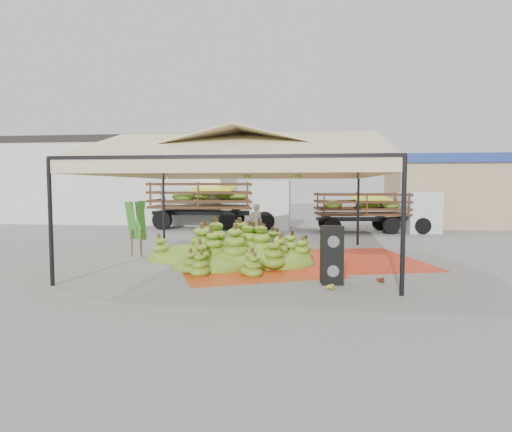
# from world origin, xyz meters

# --- Properties ---
(ground) EXTENTS (90.00, 90.00, 0.00)m
(ground) POSITION_xyz_m (0.00, 0.00, 0.00)
(ground) COLOR slate
(ground) RESTS_ON ground
(canopy_tent) EXTENTS (8.10, 8.10, 4.00)m
(canopy_tent) POSITION_xyz_m (0.00, 0.00, 3.30)
(canopy_tent) COLOR black
(canopy_tent) RESTS_ON ground
(building_white) EXTENTS (14.30, 6.30, 5.40)m
(building_white) POSITION_xyz_m (-10.00, 14.00, 2.71)
(building_white) COLOR silver
(building_white) RESTS_ON ground
(building_tan) EXTENTS (6.30, 5.30, 4.10)m
(building_tan) POSITION_xyz_m (10.00, 13.00, 2.07)
(building_tan) COLOR tan
(building_tan) RESTS_ON ground
(tarp_left) EXTENTS (5.30, 5.20, 0.01)m
(tarp_left) POSITION_xyz_m (0.47, -1.29, 0.01)
(tarp_left) COLOR red
(tarp_left) RESTS_ON ground
(tarp_right) EXTENTS (5.32, 5.48, 0.01)m
(tarp_right) POSITION_xyz_m (3.25, 0.40, 0.01)
(tarp_right) COLOR #DB4914
(tarp_right) RESTS_ON ground
(banana_heap) EXTENTS (5.79, 4.83, 1.21)m
(banana_heap) POSITION_xyz_m (-0.37, -0.32, 0.60)
(banana_heap) COLOR #51831B
(banana_heap) RESTS_ON ground
(hand_yellow_a) EXTENTS (0.48, 0.43, 0.19)m
(hand_yellow_a) POSITION_xyz_m (2.42, -3.70, 0.09)
(hand_yellow_a) COLOR gold
(hand_yellow_a) RESTS_ON ground
(hand_yellow_b) EXTENTS (0.61, 0.59, 0.21)m
(hand_yellow_b) POSITION_xyz_m (-0.55, -1.25, 0.11)
(hand_yellow_b) COLOR gold
(hand_yellow_b) RESTS_ON ground
(hand_red_a) EXTENTS (0.51, 0.47, 0.19)m
(hand_red_a) POSITION_xyz_m (3.70, -2.73, 0.09)
(hand_red_a) COLOR #602816
(hand_red_a) RESTS_ON ground
(hand_red_b) EXTENTS (0.58, 0.56, 0.21)m
(hand_red_b) POSITION_xyz_m (2.52, -1.59, 0.10)
(hand_red_b) COLOR #5D2215
(hand_red_b) RESTS_ON ground
(hand_green) EXTENTS (0.55, 0.52, 0.20)m
(hand_green) POSITION_xyz_m (0.41, -1.62, 0.10)
(hand_green) COLOR #41821B
(hand_green) RESTS_ON ground
(hanging_bunches) EXTENTS (1.74, 0.24, 0.20)m
(hanging_bunches) POSITION_xyz_m (0.96, -0.84, 2.62)
(hanging_bunches) COLOR #4A811B
(hanging_bunches) RESTS_ON ground
(speaker_stack) EXTENTS (0.55, 0.49, 1.40)m
(speaker_stack) POSITION_xyz_m (2.57, -3.04, 0.70)
(speaker_stack) COLOR black
(speaker_stack) RESTS_ON ground
(banana_leaves) EXTENTS (0.96, 1.36, 3.70)m
(banana_leaves) POSITION_xyz_m (-3.57, 0.56, 0.00)
(banana_leaves) COLOR #2F6A1C
(banana_leaves) RESTS_ON ground
(vendor) EXTENTS (0.69, 0.58, 1.63)m
(vendor) POSITION_xyz_m (-0.13, 4.18, 0.81)
(vendor) COLOR gray
(vendor) RESTS_ON ground
(truck_left) EXTENTS (7.64, 2.70, 2.62)m
(truck_left) POSITION_xyz_m (-2.45, 10.05, 1.62)
(truck_left) COLOR #472517
(truck_left) RESTS_ON ground
(truck_right) EXTENTS (6.23, 2.81, 2.06)m
(truck_right) POSITION_xyz_m (5.72, 8.94, 1.27)
(truck_right) COLOR #472917
(truck_right) RESTS_ON ground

